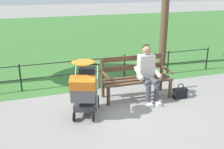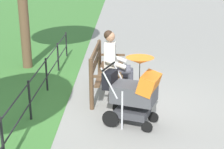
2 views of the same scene
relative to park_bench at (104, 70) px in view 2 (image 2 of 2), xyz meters
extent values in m
plane|color=gray|center=(0.50, 0.12, -0.53)|extent=(60.00, 60.00, 0.00)
cube|color=brown|center=(0.00, -0.06, -0.08)|extent=(1.60, 0.17, 0.04)
cube|color=brown|center=(0.00, 0.12, -0.08)|extent=(1.60, 0.17, 0.04)
cube|color=brown|center=(0.01, 0.29, -0.08)|extent=(1.60, 0.17, 0.04)
cube|color=brown|center=(-0.01, -0.16, 0.14)|extent=(1.60, 0.10, 0.12)
cube|color=brown|center=(-0.01, -0.16, 0.37)|extent=(1.60, 0.10, 0.12)
cylinder|color=brown|center=(-0.74, 0.35, -0.30)|extent=(0.08, 0.08, 0.45)
cylinder|color=brown|center=(-0.76, -0.13, -0.05)|extent=(0.08, 0.08, 0.95)
cube|color=brown|center=(-0.74, 0.15, 0.10)|extent=(0.07, 0.56, 0.04)
cylinder|color=brown|center=(0.76, 0.28, -0.30)|extent=(0.08, 0.08, 0.45)
cylinder|color=brown|center=(0.74, -0.20, -0.05)|extent=(0.08, 0.08, 0.95)
cube|color=brown|center=(0.75, 0.08, 0.10)|extent=(0.07, 0.56, 0.04)
cylinder|color=#42424C|center=(-0.29, 0.34, -0.06)|extent=(0.16, 0.41, 0.14)
cylinder|color=#42424C|center=(-0.09, 0.33, -0.06)|extent=(0.16, 0.41, 0.14)
cylinder|color=#42424C|center=(-0.28, 0.54, -0.29)|extent=(0.11, 0.11, 0.47)
cylinder|color=#42424C|center=(-0.08, 0.53, -0.29)|extent=(0.11, 0.11, 0.47)
cube|color=silver|center=(-0.28, 0.62, -0.49)|extent=(0.11, 0.22, 0.07)
cube|color=silver|center=(-0.08, 0.61, -0.49)|extent=(0.11, 0.22, 0.07)
cube|color=beige|center=(-0.20, 0.12, 0.22)|extent=(0.37, 0.24, 0.56)
cylinder|color=beige|center=(-0.42, 0.24, 0.12)|extent=(0.11, 0.43, 0.23)
cylinder|color=beige|center=(0.02, 0.23, 0.12)|extent=(0.11, 0.43, 0.23)
sphere|color=#A37556|center=(-0.20, 0.12, 0.62)|extent=(0.20, 0.20, 0.20)
sphere|color=black|center=(-0.20, 0.09, 0.65)|extent=(0.19, 0.19, 0.19)
cylinder|color=black|center=(1.01, 0.32, -0.39)|extent=(0.13, 0.27, 0.28)
cylinder|color=black|center=(1.44, 0.16, -0.39)|extent=(0.13, 0.27, 0.28)
cylinder|color=black|center=(1.26, 0.87, -0.44)|extent=(0.09, 0.18, 0.18)
cylinder|color=black|center=(1.62, 0.73, -0.44)|extent=(0.09, 0.18, 0.18)
cube|color=#38383D|center=(1.33, 0.52, -0.31)|extent=(0.58, 0.63, 0.12)
cylinder|color=silver|center=(1.08, 0.51, -0.20)|extent=(0.03, 0.03, 0.65)
cylinder|color=silver|center=(1.51, 0.34, -0.20)|extent=(0.03, 0.03, 0.65)
cube|color=#47474C|center=(1.34, 0.54, 0.02)|extent=(0.67, 0.80, 0.28)
cube|color=orange|center=(1.42, 0.76, 0.22)|extent=(0.56, 0.45, 0.33)
cylinder|color=black|center=(1.18, 0.13, 0.42)|extent=(0.50, 0.21, 0.03)
cylinder|color=silver|center=(1.00, 0.30, 0.22)|extent=(0.13, 0.29, 0.49)
cylinder|color=silver|center=(1.44, 0.14, 0.22)|extent=(0.13, 0.29, 0.49)
cone|color=orange|center=(1.37, 0.61, 0.57)|extent=(0.57, 0.57, 0.10)
cylinder|color=black|center=(1.37, 0.61, 0.39)|extent=(0.01, 0.01, 0.30)
cube|color=black|center=(1.19, 0.14, 0.20)|extent=(0.36, 0.26, 0.28)
cube|color=black|center=(-0.95, 0.46, -0.41)|extent=(0.32, 0.14, 0.24)
torus|color=black|center=(-0.95, 0.46, -0.24)|extent=(0.16, 0.02, 0.16)
cylinder|color=black|center=(-2.95, -1.20, -0.18)|extent=(0.04, 0.04, 0.70)
cylinder|color=black|center=(-1.57, -1.20, -0.18)|extent=(0.04, 0.04, 0.70)
cylinder|color=black|center=(-0.19, -1.20, -0.18)|extent=(0.04, 0.04, 0.70)
cylinder|color=black|center=(1.19, -1.20, -0.18)|extent=(0.04, 0.04, 0.70)
cylinder|color=black|center=(2.57, -1.20, -0.18)|extent=(0.04, 0.04, 0.70)
cylinder|color=black|center=(0.50, -1.20, 0.12)|extent=(6.90, 0.02, 0.02)
cylinder|color=black|center=(0.50, -1.20, -0.23)|extent=(6.90, 0.02, 0.02)
cylinder|color=brown|center=(-1.84, -2.04, 1.10)|extent=(0.24, 0.24, 3.24)
camera|label=1|loc=(2.38, 5.29, 2.03)|focal=42.02mm
camera|label=2|loc=(6.33, 0.27, 1.98)|focal=53.65mm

